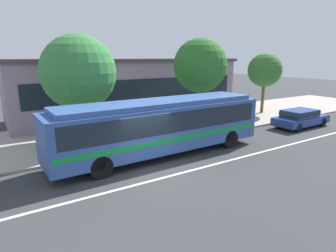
# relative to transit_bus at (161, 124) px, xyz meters

# --- Properties ---
(ground_plane) EXTENTS (120.00, 120.00, 0.00)m
(ground_plane) POSITION_rel_transit_bus_xyz_m (-1.50, -1.75, -1.67)
(ground_plane) COLOR #363839
(sidewalk_slab) EXTENTS (60.00, 8.00, 0.12)m
(sidewalk_slab) POSITION_rel_transit_bus_xyz_m (-1.50, 5.35, -1.61)
(sidewalk_slab) COLOR #A5998F
(sidewalk_slab) RESTS_ON ground_plane
(lane_stripe_center) EXTENTS (56.00, 0.16, 0.01)m
(lane_stripe_center) POSITION_rel_transit_bus_xyz_m (-1.50, -2.55, -1.67)
(lane_stripe_center) COLOR silver
(lane_stripe_center) RESTS_ON ground_plane
(transit_bus) EXTENTS (11.48, 2.75, 2.87)m
(transit_bus) POSITION_rel_transit_bus_xyz_m (0.00, 0.00, 0.00)
(transit_bus) COLOR #315297
(transit_bus) RESTS_ON ground_plane
(sedan_far_ahead) EXTENTS (4.55, 1.84, 1.29)m
(sedan_far_ahead) POSITION_rel_transit_bus_xyz_m (11.68, -0.25, -0.95)
(sedan_far_ahead) COLOR navy
(sedan_far_ahead) RESTS_ON ground_plane
(pedestrian_waiting_near_sign) EXTENTS (0.34, 0.34, 1.71)m
(pedestrian_waiting_near_sign) POSITION_rel_transit_bus_xyz_m (-0.31, 2.85, -0.55)
(pedestrian_waiting_near_sign) COLOR navy
(pedestrian_waiting_near_sign) RESTS_ON sidewalk_slab
(pedestrian_walking_along_curb) EXTENTS (0.48, 0.48, 1.75)m
(pedestrian_walking_along_curb) POSITION_rel_transit_bus_xyz_m (2.09, 3.34, -0.52)
(pedestrian_walking_along_curb) COLOR gray
(pedestrian_walking_along_curb) RESTS_ON sidewalk_slab
(bus_stop_sign) EXTENTS (0.15, 0.44, 2.31)m
(bus_stop_sign) POSITION_rel_transit_bus_xyz_m (3.31, 2.03, -0.06)
(bus_stop_sign) COLOR gray
(bus_stop_sign) RESTS_ON sidewalk_slab
(street_tree_near_stop) EXTENTS (4.26, 4.26, 6.14)m
(street_tree_near_stop) POSITION_rel_transit_bus_xyz_m (-2.76, 4.40, 2.45)
(street_tree_near_stop) COLOR brown
(street_tree_near_stop) RESTS_ON sidewalk_slab
(street_tree_mid_block) EXTENTS (3.66, 3.66, 6.14)m
(street_tree_mid_block) POSITION_rel_transit_bus_xyz_m (5.23, 3.43, 2.74)
(street_tree_mid_block) COLOR brown
(street_tree_mid_block) RESTS_ON sidewalk_slab
(street_tree_far_end) EXTENTS (2.92, 2.92, 5.22)m
(street_tree_far_end) POSITION_rel_transit_bus_xyz_m (13.34, 4.57, 2.19)
(street_tree_far_end) COLOR brown
(street_tree_far_end) RESTS_ON sidewalk_slab
(station_building) EXTENTS (19.11, 6.53, 4.85)m
(station_building) POSITION_rel_transit_bus_xyz_m (2.93, 10.34, 0.76)
(station_building) COLOR gray
(station_building) RESTS_ON ground_plane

